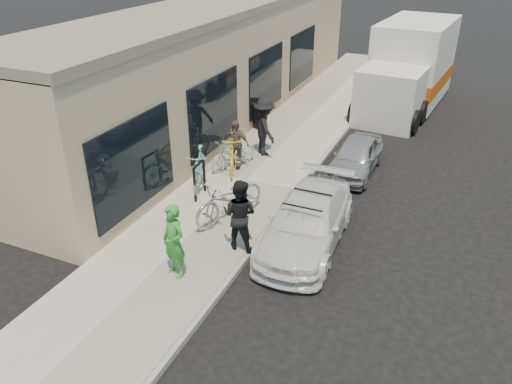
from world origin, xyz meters
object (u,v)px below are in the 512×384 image
(man_standing, at_px, (240,215))
(bystander_a, at_px, (264,127))
(sandwich_board, at_px, (257,115))
(cruiser_bike_a, at_px, (200,169))
(cruiser_bike_c, at_px, (232,152))
(woman_rider, at_px, (174,241))
(cruiser_bike_b, at_px, (233,154))
(bike_rack, at_px, (199,176))
(sedan_silver, at_px, (356,156))
(moving_truck, at_px, (409,70))
(sedan_white, at_px, (307,222))
(bystander_b, at_px, (235,144))
(tandem_bike, at_px, (230,199))

(man_standing, height_order, bystander_a, bystander_a)
(sandwich_board, bearing_deg, cruiser_bike_a, -65.76)
(sandwich_board, height_order, cruiser_bike_c, cruiser_bike_c)
(woman_rider, bearing_deg, cruiser_bike_b, 122.87)
(woman_rider, bearing_deg, bike_rack, 130.76)
(cruiser_bike_a, height_order, cruiser_bike_b, cruiser_bike_a)
(sedan_silver, relative_size, cruiser_bike_a, 1.64)
(moving_truck, xyz_separation_m, cruiser_bike_b, (-3.66, -8.63, -0.87))
(sedan_white, height_order, woman_rider, woman_rider)
(moving_truck, relative_size, bystander_a, 3.82)
(bike_rack, distance_m, bystander_a, 3.33)
(woman_rider, distance_m, cruiser_bike_a, 3.92)
(sandwich_board, distance_m, man_standing, 7.47)
(sedan_white, height_order, moving_truck, moving_truck)
(sandwich_board, xyz_separation_m, bystander_b, (0.70, -3.19, 0.22))
(woman_rider, distance_m, bystander_a, 6.48)
(bystander_a, bearing_deg, sandwich_board, -16.60)
(tandem_bike, distance_m, woman_rider, 2.44)
(woman_rider, xyz_separation_m, cruiser_bike_a, (-1.47, 3.62, -0.24))
(sandwich_board, bearing_deg, bystander_a, -41.21)
(sandwich_board, bearing_deg, cruiser_bike_c, -58.80)
(woman_rider, bearing_deg, sandwich_board, 122.23)
(cruiser_bike_c, bearing_deg, cruiser_bike_b, 80.61)
(cruiser_bike_c, bearing_deg, sedan_white, -63.79)
(bike_rack, relative_size, bystander_b, 0.67)
(sandwich_board, distance_m, tandem_bike, 6.29)
(sedan_silver, height_order, cruiser_bike_b, sedan_silver)
(man_standing, bearing_deg, bystander_a, -73.53)
(bike_rack, relative_size, moving_truck, 0.14)
(cruiser_bike_a, distance_m, bystander_b, 1.65)
(bike_rack, distance_m, sandwich_board, 5.32)
(sandwich_board, relative_size, cruiser_bike_a, 0.54)
(sedan_silver, bearing_deg, sedan_white, -91.14)
(man_standing, bearing_deg, sedan_white, -143.48)
(man_standing, bearing_deg, moving_truck, -98.24)
(moving_truck, relative_size, cruiser_bike_a, 3.70)
(bike_rack, xyz_separation_m, moving_truck, (3.67, 10.63, 0.71))
(tandem_bike, distance_m, bystander_a, 4.10)
(bystander_a, bearing_deg, man_standing, 151.15)
(sandwich_board, distance_m, bystander_a, 2.31)
(moving_truck, bearing_deg, cruiser_bike_a, -105.94)
(moving_truck, distance_m, cruiser_bike_b, 9.41)
(bike_rack, bearing_deg, sedan_white, -13.41)
(bike_rack, bearing_deg, cruiser_bike_b, 89.74)
(sedan_silver, height_order, moving_truck, moving_truck)
(moving_truck, height_order, tandem_bike, moving_truck)
(cruiser_bike_c, relative_size, bystander_b, 1.29)
(bike_rack, distance_m, woman_rider, 3.38)
(bike_rack, bearing_deg, man_standing, -40.80)
(bike_rack, relative_size, cruiser_bike_c, 0.52)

